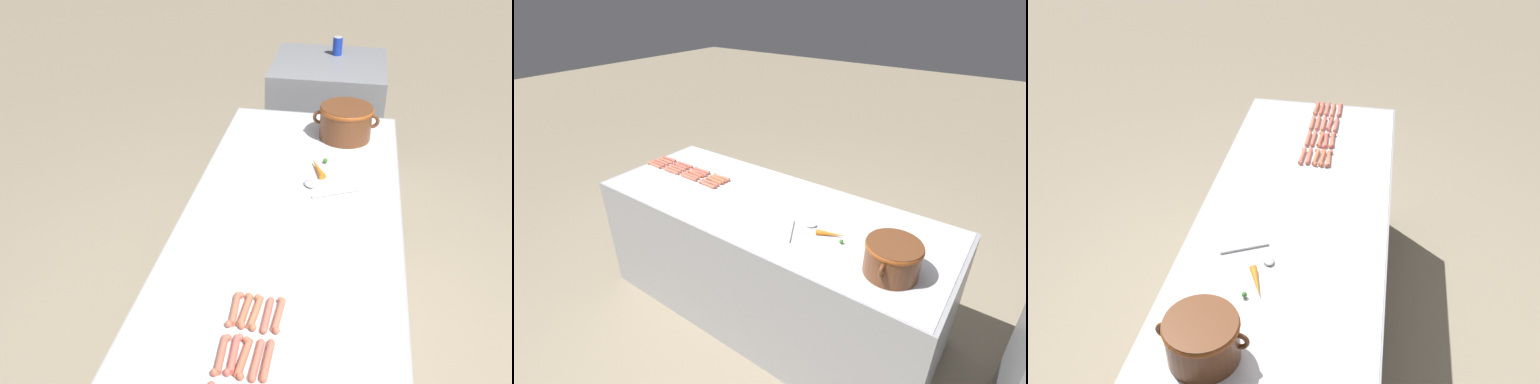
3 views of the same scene
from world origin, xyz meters
The scene contains 25 objects.
ground_plane centered at (0.00, 0.00, 0.00)m, with size 20.00×20.00×0.00m, color gray.
griddle_counter centered at (0.00, 0.00, 0.44)m, with size 0.90×2.35×0.89m.
hot_dog_0 centered at (-0.11, -1.08, 0.90)m, with size 0.03×0.16×0.02m.
hot_dog_1 centered at (-0.11, -0.88, 0.90)m, with size 0.02×0.16×0.02m.
hot_dog_2 centered at (-0.11, -0.70, 0.90)m, with size 0.03×0.16×0.02m.
hot_dog_3 centered at (-0.11, -0.50, 0.90)m, with size 0.03×0.16×0.02m.
hot_dog_4 centered at (-0.07, -1.07, 0.90)m, with size 0.02×0.16×0.02m.
hot_dog_5 centered at (-0.07, -0.89, 0.90)m, with size 0.03×0.16×0.02m.
hot_dog_6 centered at (-0.07, -0.69, 0.90)m, with size 0.03×0.16×0.02m.
hot_dog_7 centered at (-0.07, -0.50, 0.90)m, with size 0.03×0.16×0.02m.
hot_dog_8 centered at (-0.03, -1.08, 0.90)m, with size 0.02×0.16×0.02m.
hot_dog_9 centered at (-0.04, -0.89, 0.90)m, with size 0.02×0.16×0.02m.
hot_dog_10 centered at (-0.04, -0.70, 0.90)m, with size 0.03×0.16×0.02m.
hot_dog_11 centered at (-0.04, -0.51, 0.90)m, with size 0.03×0.16×0.02m.
hot_dog_12 centered at (0.00, -1.08, 0.90)m, with size 0.02×0.16×0.02m.
hot_dog_13 centered at (0.00, -0.89, 0.90)m, with size 0.02×0.16×0.02m.
hot_dog_14 centered at (0.00, -0.70, 0.90)m, with size 0.03×0.16×0.02m.
hot_dog_15 centered at (0.00, -0.51, 0.90)m, with size 0.02×0.16×0.02m.
hot_dog_16 centered at (0.03, -1.07, 0.90)m, with size 0.03×0.16×0.02m.
hot_dog_17 centered at (0.03, -0.88, 0.90)m, with size 0.02×0.16×0.02m.
hot_dog_18 centered at (0.03, -0.70, 0.90)m, with size 0.02×0.16×0.02m.
hot_dog_19 centered at (0.04, -0.50, 0.90)m, with size 0.03×0.16×0.02m.
bean_pot centered at (0.18, 0.87, 0.99)m, with size 0.34×0.28×0.18m.
serving_spoon centered at (0.09, 0.33, 0.89)m, with size 0.26×0.15×0.02m.
carrot centered at (0.07, 0.50, 0.90)m, with size 0.09×0.18×0.03m.
Camera 3 is at (-0.34, 2.14, 2.58)m, focal length 40.48 mm.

